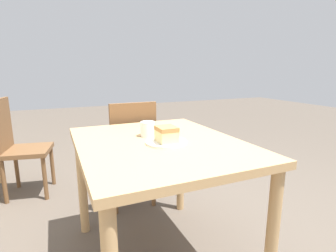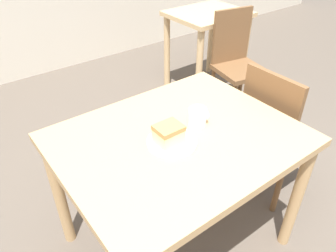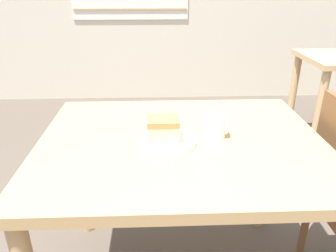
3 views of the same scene
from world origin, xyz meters
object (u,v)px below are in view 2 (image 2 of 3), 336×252
Objects in this scene: dining_table_near at (178,153)px; coffee_mug at (198,117)px; plate at (172,142)px; dining_table_far at (207,30)px; chair_far_corner at (236,61)px; chair_near_window at (275,132)px; cake_slice at (169,134)px.

coffee_mug is at bearing 8.53° from dining_table_near.
plate is at bearing -158.96° from dining_table_near.
dining_table_far is 0.50m from chair_far_corner.
chair_near_window is 0.83m from plate.
dining_table_far is at bearing 45.56° from coffee_mug.
cake_slice is (-1.48, -1.34, 0.21)m from dining_table_far.
cake_slice reaches higher than plate.
chair_far_corner reaches higher than cake_slice.
dining_table_near is at bearing -136.48° from chair_far_corner.
chair_far_corner is 1.67m from cake_slice.
dining_table_far is 6.69× the size of cake_slice.
cake_slice is at bearing -137.85° from dining_table_far.
plate is (-0.06, -0.02, 0.11)m from dining_table_near.
chair_near_window reaches higher than cake_slice.
chair_far_corner is at bearing 32.48° from dining_table_near.
chair_near_window is at bearing -5.28° from coffee_mug.
cake_slice is at bearing -169.94° from coffee_mug.
dining_table_far is 1.53m from chair_near_window.
dining_table_far is 3.48× the size of plate.
chair_far_corner is at bearing 32.06° from plate.
dining_table_far is 1.84m from coffee_mug.
chair_far_corner is 7.73× the size of cake_slice.
plate is (-1.38, -0.87, 0.28)m from chair_far_corner.
plate is (-0.78, 0.01, 0.28)m from chair_near_window.
coffee_mug is at bearing -134.35° from chair_far_corner.
cake_slice is at bearing -167.09° from dining_table_near.
chair_far_corner is 4.02× the size of plate.
dining_table_far reaches higher than plate.
chair_near_window is at bearing -116.66° from dining_table_far.
chair_near_window is 1.06m from chair_far_corner.
chair_far_corner reaches higher than dining_table_near.
chair_near_window is 7.73× the size of cake_slice.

